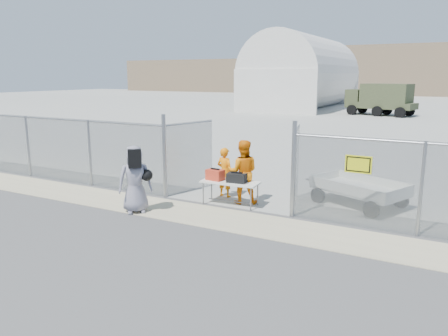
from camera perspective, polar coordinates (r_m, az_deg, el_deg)
The scene contains 13 objects.
ground at distance 10.69m, azimuth -5.08°, elevation -7.76°, with size 160.00×160.00×0.00m, color #4A4A4A.
tarmac_inside at distance 50.84m, azimuth 21.82°, elevation 7.11°, with size 160.00×80.00×0.01m, color #A2A398.
dirt_strip at distance 11.49m, azimuth -2.35°, elevation -6.26°, with size 44.00×1.60×0.01m, color #C5BA90.
chain_link_fence at distance 12.05m, azimuth 0.00°, elevation 0.00°, with size 40.00×0.20×2.20m, color gray, non-canonical shape.
quonset_hangar at distance 50.84m, azimuth 10.42°, elevation 12.27°, with size 9.00×18.00×8.00m, color silver, non-canonical shape.
folding_table at distance 12.35m, azimuth 0.83°, elevation -3.30°, with size 1.62×0.68×0.69m, color white, non-canonical shape.
orange_bag at distance 12.40m, azimuth -1.16°, elevation -0.89°, with size 0.48×0.32×0.30m, color red.
black_duffel at distance 12.12m, azimuth 1.69°, elevation -1.29°, with size 0.54×0.31×0.26m, color black.
security_worker_left at distance 13.08m, azimuth 0.11°, elevation -0.58°, with size 0.55×0.36×1.51m, color orange.
security_worker_right at distance 12.41m, azimuth 2.46°, elevation -0.52°, with size 0.89×0.69×1.83m, color orange.
visitor at distance 11.81m, azimuth -11.55°, elevation -1.46°, with size 0.89×0.58×1.81m, color gray.
utility_trailer at distance 12.91m, azimuth 17.20°, elevation -2.97°, with size 3.23×1.66×0.78m, color white, non-canonical shape.
military_truck at distance 42.60m, azimuth 19.82°, elevation 8.39°, with size 6.00×2.22×2.86m, color #40482B, non-canonical shape.
Camera 1 is at (5.52, -8.41, 3.61)m, focal length 35.00 mm.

